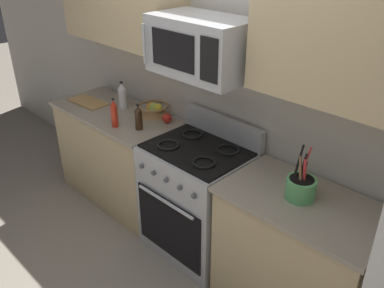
# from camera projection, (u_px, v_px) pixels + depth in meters

# --- Properties ---
(wall_back) EXTENTS (8.00, 0.10, 2.60)m
(wall_back) POSITION_uv_depth(u_px,v_px,m) (233.00, 88.00, 3.08)
(wall_back) COLOR beige
(wall_back) RESTS_ON ground
(counter_left) EXTENTS (1.28, 0.61, 0.91)m
(counter_left) POSITION_uv_depth(u_px,v_px,m) (119.00, 156.00, 3.88)
(counter_left) COLOR tan
(counter_left) RESTS_ON ground
(range_oven) EXTENTS (0.76, 0.66, 1.09)m
(range_oven) POSITION_uv_depth(u_px,v_px,m) (198.00, 199.00, 3.23)
(range_oven) COLOR #B2B5BA
(range_oven) RESTS_ON ground
(counter_right) EXTENTS (1.01, 0.61, 0.91)m
(counter_right) POSITION_uv_depth(u_px,v_px,m) (296.00, 257.00, 2.68)
(counter_right) COLOR tan
(counter_right) RESTS_ON ground
(microwave) EXTENTS (0.70, 0.44, 0.38)m
(microwave) POSITION_uv_depth(u_px,v_px,m) (202.00, 46.00, 2.69)
(microwave) COLOR #B2B5BA
(upper_cabinets_left) EXTENTS (1.27, 0.34, 0.69)m
(upper_cabinets_left) POSITION_uv_depth(u_px,v_px,m) (121.00, 0.00, 3.33)
(upper_cabinets_left) COLOR tan
(upper_cabinets_right) EXTENTS (1.00, 0.34, 0.69)m
(upper_cabinets_right) POSITION_uv_depth(u_px,v_px,m) (345.00, 40.00, 2.13)
(upper_cabinets_right) COLOR tan
(utensil_crock) EXTENTS (0.18, 0.18, 0.33)m
(utensil_crock) POSITION_uv_depth(u_px,v_px,m) (301.00, 187.00, 2.46)
(utensil_crock) COLOR #59AD66
(utensil_crock) RESTS_ON counter_right
(fruit_basket) EXTENTS (0.26, 0.26, 0.12)m
(fruit_basket) POSITION_uv_depth(u_px,v_px,m) (154.00, 109.00, 3.57)
(fruit_basket) COLOR #9E7A4C
(fruit_basket) RESTS_ON counter_left
(apple_loose) EXTENTS (0.08, 0.08, 0.08)m
(apple_loose) POSITION_uv_depth(u_px,v_px,m) (167.00, 118.00, 3.44)
(apple_loose) COLOR red
(apple_loose) RESTS_ON counter_left
(cutting_board) EXTENTS (0.41, 0.23, 0.02)m
(cutting_board) POSITION_uv_depth(u_px,v_px,m) (88.00, 102.00, 3.85)
(cutting_board) COLOR tan
(cutting_board) RESTS_ON counter_left
(bottle_hot_sauce) EXTENTS (0.06, 0.06, 0.25)m
(bottle_hot_sauce) POSITION_uv_depth(u_px,v_px,m) (114.00, 114.00, 3.34)
(bottle_hot_sauce) COLOR red
(bottle_hot_sauce) RESTS_ON counter_left
(bottle_vinegar) EXTENTS (0.07, 0.07, 0.25)m
(bottle_vinegar) POSITION_uv_depth(u_px,v_px,m) (122.00, 96.00, 3.69)
(bottle_vinegar) COLOR silver
(bottle_vinegar) RESTS_ON counter_left
(bottle_soy) EXTENTS (0.06, 0.06, 0.22)m
(bottle_soy) POSITION_uv_depth(u_px,v_px,m) (139.00, 118.00, 3.30)
(bottle_soy) COLOR #382314
(bottle_soy) RESTS_ON counter_left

